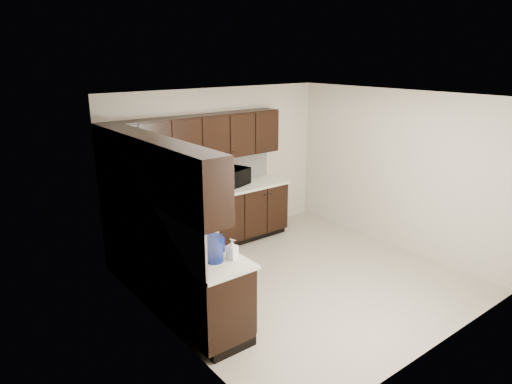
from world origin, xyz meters
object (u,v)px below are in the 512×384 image
Objects in this scene: storage_bin at (138,209)px; microwave at (234,177)px; toaster_oven at (125,201)px; sink at (193,252)px; blue_pitcher at (214,249)px.

microwave is at bearing 12.22° from storage_bin.
microwave is at bearing -17.86° from toaster_oven.
microwave is (1.81, 1.76, 0.20)m from sink.
blue_pitcher reaches higher than toaster_oven.
sink is 1.91× the size of storage_bin.
sink is 1.37m from storage_bin.
microwave is at bearing 74.66° from blue_pitcher.
microwave and blue_pitcher have the same top height.
microwave is at bearing 44.24° from sink.
storage_bin is (-1.85, -0.40, -0.06)m from microwave.
toaster_oven is at bearing 92.32° from sink.
toaster_oven is 2.15m from blue_pitcher.
sink is 1.62× the size of microwave.
toaster_oven reaches higher than storage_bin.
sink is at bearing -107.28° from toaster_oven.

